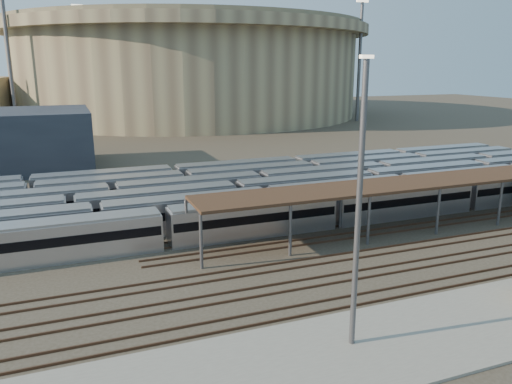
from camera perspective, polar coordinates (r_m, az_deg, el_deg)
The scene contains 10 objects.
ground at distance 46.28m, azimuth 3.92°, elevation -7.90°, with size 420.00×420.00×0.00m, color #383026.
apron at distance 32.29m, azimuth 7.26°, elevation -18.35°, with size 50.00×9.00×0.20m, color gray.
subway_trains at distance 61.64m, azimuth -4.71°, elevation -0.46°, with size 127.13×23.90×3.60m.
inspection_shed at distance 60.07m, azimuth 21.71°, elevation 1.29°, with size 60.30×6.00×5.30m.
empty_tracks at distance 42.14m, azimuth 6.83°, elevation -10.15°, with size 170.00×9.62×0.18m.
stadium at distance 183.91m, azimuth -7.72°, elevation 13.88°, with size 124.00×124.00×32.50m.
floodlight_0 at distance 149.23m, azimuth -26.45°, elevation 14.10°, with size 4.00×1.00×38.40m.
floodlight_2 at distance 164.49m, azimuth 11.78°, elevation 15.14°, with size 4.00×1.00×38.40m.
floodlight_3 at distance 198.94m, azimuth -19.35°, elevation 14.46°, with size 4.00×1.00×38.40m.
yard_light_pole at distance 30.36m, azimuth 11.65°, elevation -1.81°, with size 0.82×0.36×17.82m.
Camera 1 is at (-18.32, -38.74, 17.47)m, focal length 35.00 mm.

